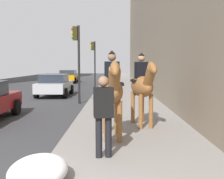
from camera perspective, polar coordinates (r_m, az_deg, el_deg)
name	(u,v)px	position (r m, az deg, el deg)	size (l,w,h in m)	color
mounted_horse_near	(112,90)	(7.03, 0.04, -0.06)	(2.15, 0.67, 2.30)	brown
mounted_horse_far	(142,85)	(8.54, 6.38, 0.87)	(2.14, 0.84, 2.31)	brown
pedestrian_greeting	(104,111)	(5.63, -1.78, -4.54)	(0.32, 0.43, 1.70)	black
car_near_lane	(69,76)	(31.00, -9.07, 2.81)	(4.30, 2.06, 1.44)	orange
car_far_lane	(55,85)	(18.02, -11.90, 0.99)	(3.94, 2.00, 1.44)	#B7BABF
traffic_light_near_curb	(77,52)	(14.33, -7.31, 7.82)	(0.20, 0.44, 4.05)	black
traffic_light_far_curb	(94,57)	(23.15, -3.82, 6.77)	(0.20, 0.44, 3.99)	black
snow_pile_near	(38,171)	(4.78, -15.15, -16.05)	(1.23, 0.95, 0.43)	white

